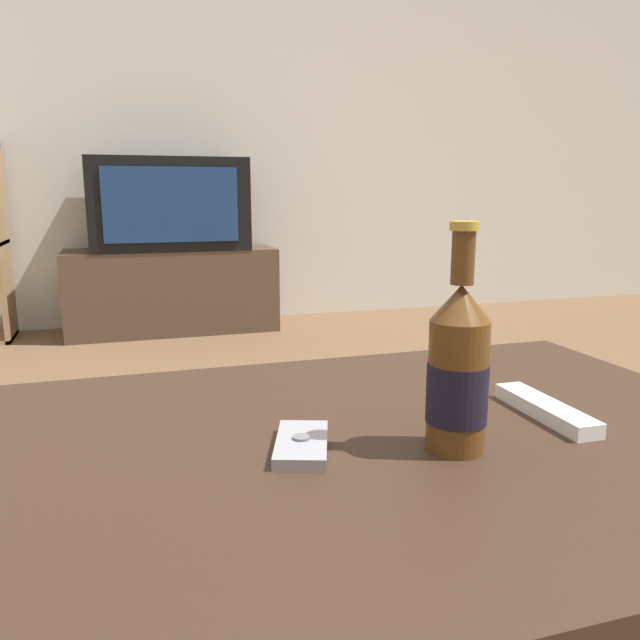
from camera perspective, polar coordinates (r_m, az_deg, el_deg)
back_wall at (r=3.75m, az=-14.12°, el=19.79°), size 8.00×0.05×2.60m
coffee_table at (r=0.80m, az=3.23°, el=-15.00°), size 1.10×0.73×0.45m
tv_stand at (r=3.48m, az=-13.31°, el=2.66°), size 1.10×0.39×0.45m
television at (r=3.43m, az=-13.67°, el=10.26°), size 0.81×0.41×0.47m
beer_bottle at (r=0.73m, az=12.50°, el=-4.56°), size 0.07×0.07×0.26m
cell_phone at (r=0.74m, az=-1.69°, el=-11.28°), size 0.09×0.13×0.02m
remote_control at (r=0.90m, az=19.91°, el=-7.68°), size 0.04×0.18×0.02m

